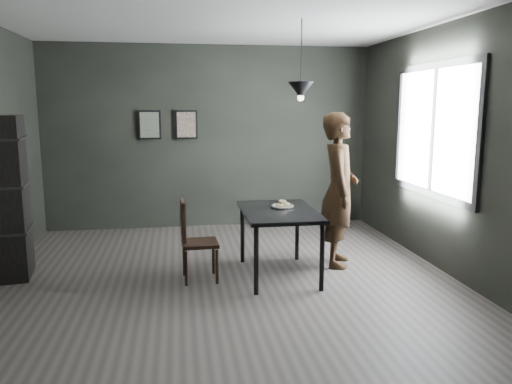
{
  "coord_description": "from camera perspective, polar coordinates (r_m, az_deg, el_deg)",
  "views": [
    {
      "loc": [
        -0.48,
        -5.28,
        1.88
      ],
      "look_at": [
        0.35,
        0.05,
        0.95
      ],
      "focal_mm": 35.0,
      "sensor_mm": 36.0,
      "label": 1
    }
  ],
  "objects": [
    {
      "name": "ground",
      "position": [
        5.62,
        -3.5,
        -9.76
      ],
      "size": [
        5.0,
        5.0,
        0.0
      ],
      "primitive_type": "plane",
      "color": "#3A3532",
      "rests_on": "ground"
    },
    {
      "name": "back_wall",
      "position": [
        7.81,
        -5.35,
        6.23
      ],
      "size": [
        5.0,
        0.1,
        2.8
      ],
      "primitive_type": "cube",
      "color": "black",
      "rests_on": "ground"
    },
    {
      "name": "ceiling",
      "position": [
        5.38,
        -3.83,
        19.61
      ],
      "size": [
        5.0,
        5.0,
        0.02
      ],
      "color": "silver",
      "rests_on": "ground"
    },
    {
      "name": "window_assembly",
      "position": [
        6.23,
        19.58,
        6.65
      ],
      "size": [
        0.04,
        1.96,
        1.56
      ],
      "color": "white",
      "rests_on": "ground"
    },
    {
      "name": "cafe_table",
      "position": [
        5.52,
        2.65,
        -2.87
      ],
      "size": [
        0.8,
        1.2,
        0.75
      ],
      "color": "black",
      "rests_on": "ground"
    },
    {
      "name": "white_plate",
      "position": [
        5.66,
        3.06,
        -1.69
      ],
      "size": [
        0.23,
        0.23,
        0.01
      ],
      "primitive_type": "cylinder",
      "color": "white",
      "rests_on": "cafe_table"
    },
    {
      "name": "donut_pile",
      "position": [
        5.65,
        3.07,
        -1.34
      ],
      "size": [
        0.17,
        0.14,
        0.07
      ],
      "rotation": [
        0.0,
        0.0,
        0.3
      ],
      "color": "beige",
      "rests_on": "white_plate"
    },
    {
      "name": "woman",
      "position": [
        5.94,
        9.48,
        0.23
      ],
      "size": [
        0.61,
        0.76,
        1.81
      ],
      "primitive_type": "imported",
      "rotation": [
        0.0,
        0.0,
        1.27
      ],
      "color": "black",
      "rests_on": "ground"
    },
    {
      "name": "wood_chair",
      "position": [
        5.45,
        -7.29,
        -4.93
      ],
      "size": [
        0.4,
        0.4,
        0.89
      ],
      "rotation": [
        0.0,
        0.0,
        0.04
      ],
      "color": "black",
      "rests_on": "ground"
    },
    {
      "name": "shelf_unit",
      "position": [
        6.08,
        -26.33,
        -0.58
      ],
      "size": [
        0.42,
        0.64,
        1.79
      ],
      "primitive_type": "cube",
      "rotation": [
        0.0,
        0.0,
        0.14
      ],
      "color": "black",
      "rests_on": "ground"
    },
    {
      "name": "pendant_lamp",
      "position": [
        5.54,
        5.14,
        11.51
      ],
      "size": [
        0.28,
        0.28,
        0.86
      ],
      "color": "black",
      "rests_on": "ground"
    },
    {
      "name": "framed_print_left",
      "position": [
        7.76,
        -12.06,
        7.51
      ],
      "size": [
        0.34,
        0.04,
        0.44
      ],
      "color": "black",
      "rests_on": "ground"
    },
    {
      "name": "framed_print_right",
      "position": [
        7.75,
        -7.97,
        7.63
      ],
      "size": [
        0.34,
        0.04,
        0.44
      ],
      "color": "black",
      "rests_on": "ground"
    }
  ]
}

